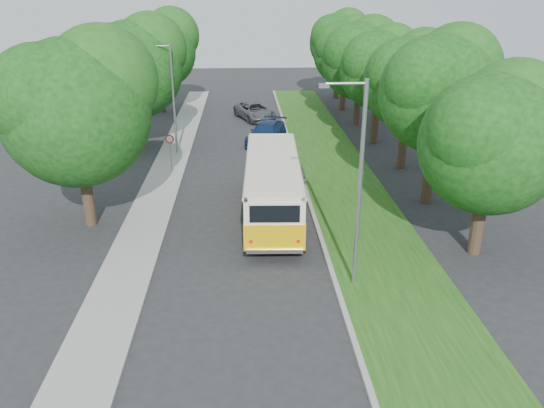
{
  "coord_description": "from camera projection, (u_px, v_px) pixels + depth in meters",
  "views": [
    {
      "loc": [
        0.13,
        -20.36,
        10.78
      ],
      "look_at": [
        1.37,
        2.48,
        1.5
      ],
      "focal_mm": 35.0,
      "sensor_mm": 36.0,
      "label": 1
    }
  ],
  "objects": [
    {
      "name": "treeline",
      "position": [
        285.0,
        63.0,
        37.46
      ],
      "size": [
        24.27,
        41.91,
        9.46
      ],
      "color": "#332319",
      "rests_on": "ground"
    },
    {
      "name": "vintage_bus",
      "position": [
        273.0,
        188.0,
        26.55
      ],
      "size": [
        3.1,
        10.52,
        3.1
      ],
      "primitive_type": null,
      "rotation": [
        0.0,
        0.0,
        -0.04
      ],
      "color": "#FFBF08",
      "rests_on": "ground"
    },
    {
      "name": "car_grey",
      "position": [
        255.0,
        111.0,
        47.09
      ],
      "size": [
        4.16,
        5.82,
        1.47
      ],
      "primitive_type": "imported",
      "rotation": [
        0.0,
        0.0,
        0.36
      ],
      "color": "#56595E",
      "rests_on": "ground"
    },
    {
      "name": "car_blue",
      "position": [
        266.0,
        133.0,
        39.88
      ],
      "size": [
        3.73,
        5.67,
        1.53
      ],
      "primitive_type": "imported",
      "rotation": [
        0.0,
        0.0,
        -0.33
      ],
      "color": "navy",
      "rests_on": "ground"
    },
    {
      "name": "warning_sign",
      "position": [
        170.0,
        146.0,
        33.1
      ],
      "size": [
        0.56,
        0.1,
        2.5
      ],
      "color": "gray",
      "rests_on": "ground"
    },
    {
      "name": "lamppost_near",
      "position": [
        358.0,
        181.0,
        19.14
      ],
      "size": [
        1.71,
        0.16,
        8.0
      ],
      "color": "gray",
      "rests_on": "ground"
    },
    {
      "name": "grass_verge",
      "position": [
        356.0,
        210.0,
        27.79
      ],
      "size": [
        4.5,
        70.0,
        0.13
      ],
      "primitive_type": "cube",
      "color": "#1D4813",
      "rests_on": "ground"
    },
    {
      "name": "lamppost_far",
      "position": [
        172.0,
        95.0,
        35.91
      ],
      "size": [
        1.71,
        0.16,
        7.5
      ],
      "color": "gray",
      "rests_on": "ground"
    },
    {
      "name": "ground",
      "position": [
        243.0,
        258.0,
        22.89
      ],
      "size": [
        120.0,
        120.0,
        0.0
      ],
      "primitive_type": "plane",
      "color": "#262629",
      "rests_on": "ground"
    },
    {
      "name": "car_silver",
      "position": [
        290.0,
        180.0,
        29.98
      ],
      "size": [
        2.25,
        4.65,
        1.53
      ],
      "primitive_type": "imported",
      "rotation": [
        0.0,
        0.0,
        -0.1
      ],
      "color": "#A9AAAE",
      "rests_on": "ground"
    },
    {
      "name": "curb",
      "position": [
        312.0,
        210.0,
        27.67
      ],
      "size": [
        0.2,
        70.0,
        0.15
      ],
      "primitive_type": "cube",
      "color": "gray",
      "rests_on": "ground"
    },
    {
      "name": "car_white",
      "position": [
        278.0,
        151.0,
        35.91
      ],
      "size": [
        2.07,
        3.96,
        1.24
      ],
      "primitive_type": "imported",
      "rotation": [
        0.0,
        0.0,
        0.21
      ],
      "color": "white",
      "rests_on": "ground"
    },
    {
      "name": "sidewalk",
      "position": [
        150.0,
        214.0,
        27.25
      ],
      "size": [
        2.2,
        70.0,
        0.12
      ],
      "primitive_type": "cube",
      "color": "gray",
      "rests_on": "ground"
    }
  ]
}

